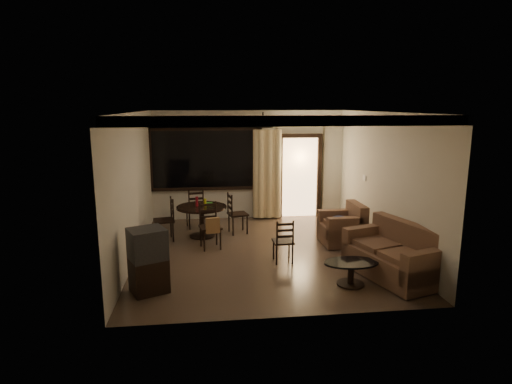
{
  "coord_description": "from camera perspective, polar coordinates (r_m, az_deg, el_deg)",
  "views": [
    {
      "loc": [
        -1.1,
        -8.21,
        2.94
      ],
      "look_at": [
        -0.11,
        0.2,
        1.2
      ],
      "focal_mm": 30.0,
      "sensor_mm": 36.0,
      "label": 1
    }
  ],
  "objects": [
    {
      "name": "room_shell",
      "position": [
        10.18,
        2.91,
        5.31
      ],
      "size": [
        5.5,
        6.7,
        5.5
      ],
      "color": "beige",
      "rests_on": "ground"
    },
    {
      "name": "dining_table",
      "position": [
        9.7,
        -7.25,
        -2.75
      ],
      "size": [
        1.12,
        1.12,
        0.92
      ],
      "rotation": [
        0.0,
        0.0,
        0.21
      ],
      "color": "black",
      "rests_on": "ground"
    },
    {
      "name": "dining_chair_south",
      "position": [
        8.95,
        -6.08,
        -5.6
      ],
      "size": [
        0.5,
        0.54,
        0.95
      ],
      "rotation": [
        0.0,
        0.0,
        0.21
      ],
      "color": "black",
      "rests_on": "ground"
    },
    {
      "name": "dining_chair_north",
      "position": [
        10.51,
        -8.1,
        -3.19
      ],
      "size": [
        0.5,
        0.5,
        0.95
      ],
      "rotation": [
        0.0,
        0.0,
        3.36
      ],
      "color": "black",
      "rests_on": "ground"
    },
    {
      "name": "ground",
      "position": [
        8.79,
        0.88,
        -7.97
      ],
      "size": [
        5.5,
        5.5,
        0.0
      ],
      "primitive_type": "plane",
      "color": "#7F6651",
      "rests_on": "ground"
    },
    {
      "name": "dining_chair_west",
      "position": [
        9.64,
        -12.07,
        -4.69
      ],
      "size": [
        0.5,
        0.5,
        0.95
      ],
      "rotation": [
        0.0,
        0.0,
        -1.36
      ],
      "color": "black",
      "rests_on": "ground"
    },
    {
      "name": "sofa",
      "position": [
        7.85,
        18.07,
        -8.16
      ],
      "size": [
        1.37,
        1.9,
        0.91
      ],
      "rotation": [
        0.0,
        0.0,
        0.3
      ],
      "color": "#452B20",
      "rests_on": "ground"
    },
    {
      "name": "side_chair",
      "position": [
        8.19,
        3.63,
        -7.61
      ],
      "size": [
        0.38,
        0.38,
        0.85
      ],
      "rotation": [
        0.0,
        0.0,
        3.17
      ],
      "color": "black",
      "rests_on": "ground"
    },
    {
      "name": "coffee_table",
      "position": [
        7.34,
        12.56,
        -10.05
      ],
      "size": [
        0.92,
        0.55,
        0.4
      ],
      "rotation": [
        0.0,
        0.0,
        0.24
      ],
      "color": "black",
      "rests_on": "ground"
    },
    {
      "name": "tv_cabinet",
      "position": [
        7.05,
        -14.18,
        -8.83
      ],
      "size": [
        0.69,
        0.67,
        1.04
      ],
      "rotation": [
        0.0,
        0.0,
        0.43
      ],
      "color": "black",
      "rests_on": "ground"
    },
    {
      "name": "dining_chair_east",
      "position": [
        9.96,
        -2.49,
        -3.91
      ],
      "size": [
        0.5,
        0.5,
        0.95
      ],
      "rotation": [
        0.0,
        0.0,
        1.78
      ],
      "color": "black",
      "rests_on": "ground"
    },
    {
      "name": "armchair",
      "position": [
        9.38,
        11.66,
        -4.67
      ],
      "size": [
        0.87,
        0.87,
        0.86
      ],
      "rotation": [
        0.0,
        0.0,
        0.03
      ],
      "color": "#452B20",
      "rests_on": "ground"
    }
  ]
}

